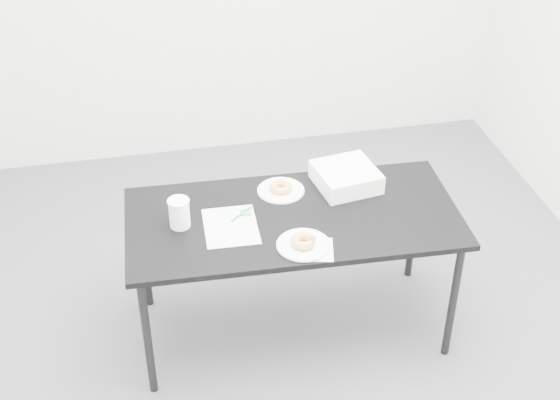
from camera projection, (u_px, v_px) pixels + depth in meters
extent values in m
plane|color=#454549|center=(261.00, 346.00, 3.91)|extent=(4.00, 4.00, 0.00)
cube|color=black|center=(293.00, 218.00, 3.63)|extent=(1.58, 0.79, 0.03)
cylinder|color=black|center=(147.00, 337.00, 3.49)|extent=(0.04, 0.04, 0.68)
cylinder|color=black|center=(144.00, 253.00, 3.98)|extent=(0.04, 0.04, 0.68)
cylinder|color=black|center=(453.00, 301.00, 3.68)|extent=(0.04, 0.04, 0.68)
cylinder|color=black|center=(414.00, 226.00, 4.18)|extent=(0.04, 0.04, 0.68)
cube|color=white|center=(231.00, 226.00, 3.56)|extent=(0.25, 0.32, 0.00)
cube|color=green|center=(245.00, 213.00, 3.64)|extent=(0.05, 0.05, 0.00)
cylinder|color=#0B787F|center=(241.00, 214.00, 3.62)|extent=(0.11, 0.10, 0.01)
cube|color=white|center=(314.00, 250.00, 3.41)|extent=(0.20, 0.20, 0.00)
cylinder|color=white|center=(303.00, 245.00, 3.43)|extent=(0.24, 0.24, 0.01)
torus|color=gold|center=(304.00, 241.00, 3.42)|extent=(0.15, 0.15, 0.04)
cylinder|color=white|center=(281.00, 191.00, 3.79)|extent=(0.23, 0.23, 0.01)
torus|color=gold|center=(281.00, 187.00, 3.78)|extent=(0.14, 0.14, 0.04)
cylinder|color=white|center=(179.00, 213.00, 3.52)|extent=(0.09, 0.09, 0.14)
cylinder|color=white|center=(322.00, 175.00, 3.90)|extent=(0.08, 0.08, 0.01)
cube|color=white|center=(346.00, 177.00, 3.81)|extent=(0.32, 0.32, 0.09)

